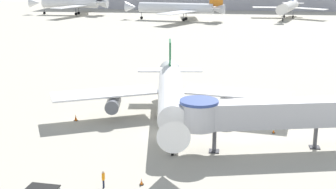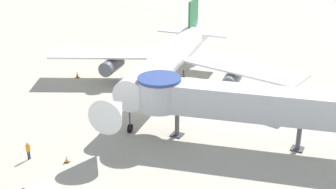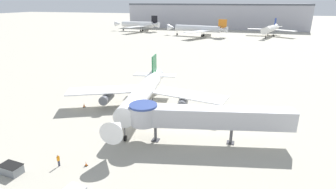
{
  "view_description": "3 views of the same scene",
  "coord_description": "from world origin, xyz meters",
  "views": [
    {
      "loc": [
        7.37,
        -51.92,
        19.34
      ],
      "look_at": [
        0.17,
        4.14,
        3.79
      ],
      "focal_mm": 50.0,
      "sensor_mm": 36.0,
      "label": 1
    },
    {
      "loc": [
        23.71,
        -40.64,
        21.25
      ],
      "look_at": [
        4.47,
        -2.93,
        3.29
      ],
      "focal_mm": 50.0,
      "sensor_mm": 36.0,
      "label": 2
    },
    {
      "loc": [
        18.5,
        -37.71,
        20.0
      ],
      "look_at": [
        6.06,
        2.59,
        4.92
      ],
      "focal_mm": 28.0,
      "sensor_mm": 36.0,
      "label": 3
    }
  ],
  "objects": [
    {
      "name": "ground_plane",
      "position": [
        0.0,
        0.0,
        0.0
      ],
      "size": [
        800.0,
        800.0,
        0.0
      ],
      "primitive_type": "plane",
      "color": "#A8A393"
    },
    {
      "name": "background_jet_blue_tail",
      "position": [
        29.83,
        132.23,
        4.48
      ],
      "size": [
        27.75,
        29.07,
        10.18
      ],
      "rotation": [
        0.0,
        0.0,
        -0.28
      ],
      "color": "white",
      "rests_on": "ground_plane"
    },
    {
      "name": "ground_crew_wing_walker",
      "position": [
        -3.3,
        -14.51,
        0.95
      ],
      "size": [
        0.22,
        0.33,
        1.65
      ],
      "rotation": [
        0.0,
        0.0,
        1.47
      ],
      "color": "#1E2338",
      "rests_on": "ground_plane"
    },
    {
      "name": "background_jet_orange_tail",
      "position": [
        -11.05,
        120.61,
        4.52
      ],
      "size": [
        37.72,
        37.45,
        10.3
      ],
      "rotation": [
        0.0,
        0.0,
        -1.73
      ],
      "color": "silver",
      "rests_on": "ground_plane"
    },
    {
      "name": "service_container_gray",
      "position": [
        -7.81,
        -17.49,
        0.62
      ],
      "size": [
        2.81,
        1.82,
        1.23
      ],
      "rotation": [
        0.0,
        0.0,
        -0.08
      ],
      "color": "gray",
      "rests_on": "ground_plane"
    },
    {
      "name": "jet_bridge",
      "position": [
        12.72,
        -3.15,
        4.16
      ],
      "size": [
        23.43,
        8.22,
        5.84
      ],
      "rotation": [
        0.0,
        0.0,
        0.23
      ],
      "color": "#B7B7BC",
      "rests_on": "ground_plane"
    },
    {
      "name": "traffic_cone_starboard_wing",
      "position": [
        13.21,
        2.11,
        0.29
      ],
      "size": [
        0.37,
        0.37,
        0.62
      ],
      "color": "black",
      "rests_on": "ground_plane"
    },
    {
      "name": "terminal_building",
      "position": [
        -9.42,
        175.0,
        9.16
      ],
      "size": [
        133.5,
        22.5,
        18.29
      ],
      "color": "#A8A8B2",
      "rests_on": "ground_plane"
    },
    {
      "name": "main_airplane",
      "position": [
        0.49,
        4.65,
        3.78
      ],
      "size": [
        31.51,
        29.31,
        8.9
      ],
      "rotation": [
        0.0,
        0.0,
        0.14
      ],
      "color": "white",
      "rests_on": "ground_plane"
    },
    {
      "name": "traffic_cone_near_nose",
      "position": [
        -0.02,
        -13.45,
        0.3
      ],
      "size": [
        0.38,
        0.38,
        0.64
      ],
      "color": "black",
      "rests_on": "ground_plane"
    },
    {
      "name": "traffic_cone_port_wing",
      "position": [
        -11.83,
        3.65,
        0.39
      ],
      "size": [
        0.49,
        0.49,
        0.81
      ],
      "color": "black",
      "rests_on": "ground_plane"
    },
    {
      "name": "background_jet_black_tail",
      "position": [
        -56.56,
        136.06,
        4.69
      ],
      "size": [
        33.2,
        37.55,
        10.71
      ],
      "rotation": [
        0.0,
        0.0,
        -1.59
      ],
      "color": "white",
      "rests_on": "ground_plane"
    }
  ]
}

